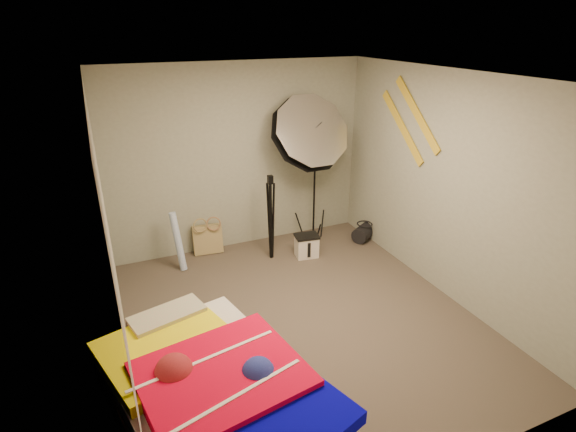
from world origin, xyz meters
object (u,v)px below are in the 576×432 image
duffel_bag (364,232)px  bed (211,390)px  camera_case (307,247)px  tote_bag (208,239)px  photo_umbrella (308,135)px  wrapping_roll (178,242)px  camera_tripod (271,212)px

duffel_bag → bed: bearing=-173.8°
camera_case → bed: (-1.87, -2.14, 0.13)m
tote_bag → photo_umbrella: size_ratio=0.18×
bed → wrapping_roll: bearing=84.6°
tote_bag → photo_umbrella: bearing=-7.7°
wrapping_roll → camera_tripod: 1.23m
tote_bag → camera_tripod: size_ratio=0.34×
wrapping_roll → bed: 2.51m
camera_case → photo_umbrella: (0.15, 0.32, 1.44)m
duffel_bag → camera_tripod: size_ratio=0.32×
wrapping_roll → bed: wrapping_roll is taller
camera_case → wrapping_roll: bearing=176.0°
camera_case → photo_umbrella: size_ratio=0.13×
tote_bag → camera_case: (1.19, -0.65, -0.05)m
camera_case → camera_tripod: bearing=169.1°
tote_bag → camera_tripod: (0.74, -0.49, 0.47)m
camera_tripod → wrapping_roll: bearing=170.4°
wrapping_roll → duffel_bag: size_ratio=2.05×
bed → photo_umbrella: size_ratio=0.99×
wrapping_roll → duffel_bag: bearing=-5.1°
bed → camera_tripod: bearing=58.2°
wrapping_roll → duffel_bag: (2.62, -0.23, -0.27)m
tote_bag → photo_umbrella: photo_umbrella is taller
tote_bag → wrapping_roll: wrapping_roll is taller
bed → camera_tripod: size_ratio=1.88×
duffel_bag → wrapping_roll: bearing=142.8°
tote_bag → wrapping_roll: size_ratio=0.52×
camera_case → photo_umbrella: 1.49m
camera_case → photo_umbrella: bearing=73.6°
photo_umbrella → duffel_bag: bearing=-13.0°
bed → photo_umbrella: 3.44m
tote_bag → bed: (-0.68, -2.78, 0.08)m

